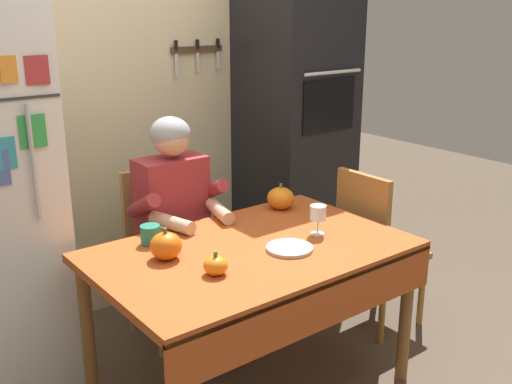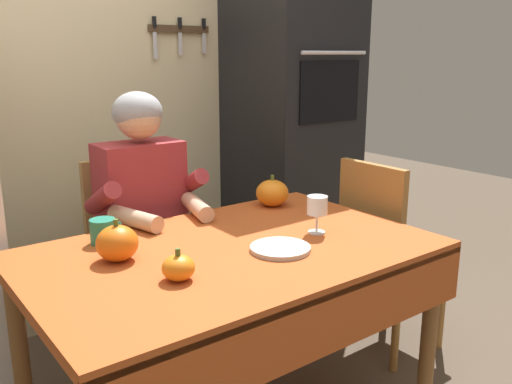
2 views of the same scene
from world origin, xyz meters
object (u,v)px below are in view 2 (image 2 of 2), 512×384
at_px(wine_glass, 317,207).
at_px(serving_tray, 280,248).
at_px(dining_table, 235,272).
at_px(chair_right_side, 383,250).
at_px(seated_person, 149,212).
at_px(pumpkin_small, 117,243).
at_px(pumpkin_large, 178,268).
at_px(pumpkin_medium, 272,193).
at_px(chair_behind_person, 133,249).
at_px(coffee_mug, 103,231).
at_px(wall_oven, 292,115).

height_order(wine_glass, serving_tray, wine_glass).
bearing_deg(dining_table, chair_right_side, 5.36).
height_order(seated_person, pumpkin_small, seated_person).
bearing_deg(wine_glass, serving_tray, -164.51).
bearing_deg(pumpkin_large, pumpkin_medium, 32.45).
distance_m(chair_behind_person, pumpkin_large, 0.98).
bearing_deg(coffee_mug, pumpkin_small, -98.79).
height_order(chair_right_side, serving_tray, chair_right_side).
xyz_separation_m(wall_oven, dining_table, (-1.05, -0.92, -0.39)).
relative_size(wine_glass, pumpkin_large, 1.43).
bearing_deg(chair_right_side, pumpkin_medium, 149.20).
relative_size(chair_right_side, pumpkin_large, 9.32).
xyz_separation_m(dining_table, pumpkin_small, (-0.36, 0.15, 0.14)).
bearing_deg(serving_tray, seated_person, 101.49).
height_order(chair_behind_person, seated_person, seated_person).
relative_size(wine_glass, pumpkin_small, 1.02).
height_order(coffee_mug, pumpkin_large, pumpkin_large).
xyz_separation_m(chair_behind_person, pumpkin_large, (-0.26, -0.91, 0.27)).
bearing_deg(chair_right_side, coffee_mug, 168.40).
distance_m(pumpkin_large, pumpkin_small, 0.27).
bearing_deg(serving_tray, wine_glass, 15.49).
height_order(dining_table, pumpkin_medium, pumpkin_medium).
bearing_deg(seated_person, serving_tray, -78.51).
distance_m(wine_glass, pumpkin_small, 0.74).
relative_size(wall_oven, wine_glass, 14.68).
height_order(pumpkin_small, serving_tray, pumpkin_small).
bearing_deg(coffee_mug, chair_right_side, -11.60).
bearing_deg(dining_table, coffee_mug, 134.67).
bearing_deg(pumpkin_small, wall_oven, 28.78).
xyz_separation_m(dining_table, pumpkin_medium, (0.45, 0.35, 0.14)).
relative_size(wall_oven, serving_tray, 10.02).
bearing_deg(coffee_mug, dining_table, -45.33).
xyz_separation_m(coffee_mug, wine_glass, (0.68, -0.38, 0.06)).
relative_size(chair_behind_person, coffee_mug, 7.87).
bearing_deg(wall_oven, coffee_mug, -157.10).
distance_m(wall_oven, seated_person, 1.17).
bearing_deg(serving_tray, pumpkin_medium, 53.96).
xyz_separation_m(seated_person, coffee_mug, (-0.31, -0.27, 0.05)).
height_order(dining_table, pumpkin_small, pumpkin_small).
distance_m(pumpkin_medium, serving_tray, 0.57).
relative_size(coffee_mug, serving_tray, 0.56).
bearing_deg(dining_table, chair_behind_person, 92.02).
distance_m(chair_behind_person, pumpkin_medium, 0.71).
bearing_deg(wine_glass, seated_person, 120.16).
xyz_separation_m(chair_behind_person, coffee_mug, (-0.31, -0.45, 0.27)).
relative_size(seated_person, serving_tray, 5.94).
height_order(wall_oven, dining_table, wall_oven).
distance_m(chair_behind_person, seated_person, 0.29).
relative_size(chair_behind_person, pumpkin_small, 6.63).
bearing_deg(seated_person, pumpkin_medium, -27.67).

